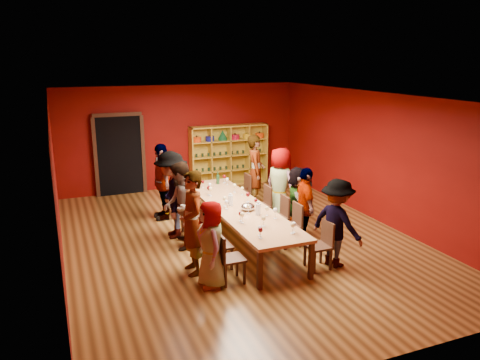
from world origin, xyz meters
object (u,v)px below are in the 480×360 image
object	(u,v)px
chair_person_left_0	(227,256)
spittoon_bowl	(248,207)
chair_person_right_2	(280,214)
chair_person_right_1	(293,222)
chair_person_left_1	(215,243)
person_right_1	(305,206)
shelving_unit	(228,152)
person_left_3	(172,195)
person_left_4	(162,182)
person_right_3	(280,185)
chair_person_right_4	(244,189)
person_right_4	(256,171)
person_left_0	(211,244)
chair_person_right_3	(263,203)
person_right_2	(297,201)
tasting_table	(239,208)
chair_person_left_4	(174,197)
person_left_1	(192,223)
chair_person_right_0	(322,242)
person_left_2	(180,206)
person_right_0	(337,223)
wine_bottle	(218,179)
chair_person_left_3	(188,213)
chair_person_left_2	(196,222)

from	to	relation	value
chair_person_left_0	spittoon_bowl	distance (m)	1.75
spittoon_bowl	chair_person_right_2	bearing A→B (deg)	13.10
chair_person_right_1	spittoon_bowl	size ratio (longest dim) A/B	3.04
chair_person_left_1	person_right_1	xyz separation A→B (m)	(2.10, 0.44, 0.31)
shelving_unit	person_left_3	bearing A→B (deg)	-126.11
person_left_4	person_right_3	world-z (taller)	person_left_4
person_left_4	chair_person_right_4	xyz separation A→B (m)	(2.08, -0.01, -0.42)
chair_person_left_1	person_right_4	bearing A→B (deg)	55.03
person_left_0	shelving_unit	bearing A→B (deg)	159.65
chair_person_right_3	person_right_2	bearing A→B (deg)	-64.49
tasting_table	chair_person_left_4	size ratio (longest dim) A/B	5.06
shelving_unit	chair_person_right_1	xyz separation A→B (m)	(-0.49, -5.02, -0.49)
person_right_2	chair_person_right_2	bearing A→B (deg)	108.61
chair_person_left_0	chair_person_left_4	world-z (taller)	same
chair_person_right_1	chair_person_right_4	distance (m)	2.64
person_left_1	chair_person_right_0	bearing A→B (deg)	72.62
chair_person_right_1	person_right_2	bearing A→B (deg)	54.15
chair_person_left_0	chair_person_right_0	size ratio (longest dim) A/B	1.00
chair_person_right_1	person_left_2	bearing A→B (deg)	160.67
person_right_4	person_right_0	bearing A→B (deg)	-158.54
person_right_3	wine_bottle	distance (m)	1.58
wine_bottle	chair_person_right_3	bearing A→B (deg)	-55.75
person_left_0	spittoon_bowl	size ratio (longest dim) A/B	5.12
person_left_3	chair_person_right_0	distance (m)	3.35
tasting_table	person_left_2	xyz separation A→B (m)	(-1.24, 0.05, 0.19)
person_left_4	chair_person_right_4	size ratio (longest dim) A/B	2.05
shelving_unit	chair_person_left_3	bearing A→B (deg)	-122.48
person_left_3	wine_bottle	distance (m)	1.80
chair_person_left_1	chair_person_left_3	bearing A→B (deg)	90.00
chair_person_left_3	person_right_0	world-z (taller)	person_right_0
chair_person_right_2	person_right_4	world-z (taller)	person_right_4
person_left_4	person_right_4	size ratio (longest dim) A/B	0.97
shelving_unit	chair_person_left_3	world-z (taller)	shelving_unit
tasting_table	chair_person_right_1	bearing A→B (deg)	-37.66
person_right_0	wine_bottle	distance (m)	3.78
tasting_table	person_right_2	bearing A→B (deg)	-5.83
chair_person_left_3	person_right_1	world-z (taller)	person_right_1
chair_person_left_0	person_left_3	bearing A→B (deg)	97.86
chair_person_left_3	chair_person_right_3	world-z (taller)	same
person_left_1	spittoon_bowl	bearing A→B (deg)	119.65
person_left_0	chair_person_left_3	distance (m)	2.47
person_right_4	person_right_1	bearing A→B (deg)	-159.07
chair_person_left_2	person_right_3	size ratio (longest dim) A/B	0.51
person_right_1	person_right_2	world-z (taller)	person_right_1
chair_person_right_3	person_left_4	bearing A→B (deg)	149.73
shelving_unit	person_right_3	world-z (taller)	shelving_unit
person_left_3	person_right_4	xyz separation A→B (m)	(2.49, 1.24, 0.00)
person_left_0	chair_person_left_2	bearing A→B (deg)	173.91
tasting_table	person_left_0	distance (m)	2.11
person_left_0	person_left_2	size ratio (longest dim) A/B	0.85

